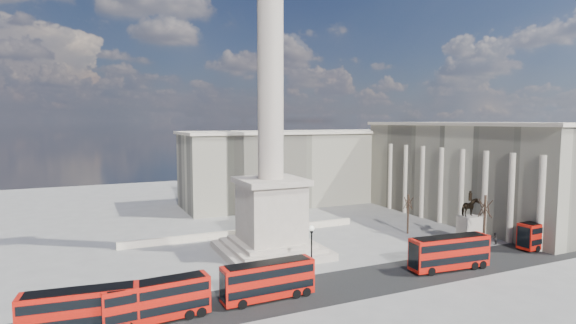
% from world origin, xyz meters
% --- Properties ---
extents(ground, '(180.00, 180.00, 0.00)m').
position_xyz_m(ground, '(0.00, 0.00, 0.00)').
color(ground, gray).
rests_on(ground, ground).
extents(asphalt_road, '(120.00, 9.00, 0.01)m').
position_xyz_m(asphalt_road, '(5.00, -10.00, 0.00)').
color(asphalt_road, black).
rests_on(asphalt_road, ground).
extents(nelsons_column, '(14.00, 14.00, 49.85)m').
position_xyz_m(nelsons_column, '(0.00, 5.00, 12.92)').
color(nelsons_column, beige).
rests_on(nelsons_column, ground).
extents(balustrade_wall, '(40.00, 0.60, 1.10)m').
position_xyz_m(balustrade_wall, '(0.00, 16.00, 0.55)').
color(balustrade_wall, beige).
rests_on(balustrade_wall, ground).
extents(building_east, '(19.00, 46.00, 18.60)m').
position_xyz_m(building_east, '(45.00, 10.00, 9.32)').
color(building_east, beige).
rests_on(building_east, ground).
extents(building_northeast, '(51.00, 17.00, 16.60)m').
position_xyz_m(building_northeast, '(20.00, 40.00, 8.32)').
color(building_northeast, beige).
rests_on(building_northeast, ground).
extents(red_bus_a, '(9.95, 2.96, 3.98)m').
position_xyz_m(red_bus_a, '(-18.02, -10.80, 2.09)').
color(red_bus_a, red).
rests_on(red_bus_a, ground).
extents(red_bus_b, '(10.09, 2.64, 4.06)m').
position_xyz_m(red_bus_b, '(-6.56, -10.29, 2.13)').
color(red_bus_b, red).
rests_on(red_bus_b, ground).
extents(red_bus_c, '(10.90, 3.39, 4.35)m').
position_xyz_m(red_bus_c, '(17.91, -11.00, 2.28)').
color(red_bus_c, red).
rests_on(red_bus_c, ground).
extents(red_bus_d, '(10.21, 2.93, 4.09)m').
position_xyz_m(red_bus_d, '(38.40, -9.22, 2.15)').
color(red_bus_d, red).
rests_on(red_bus_d, ground).
extents(red_bus_e, '(10.15, 3.37, 4.04)m').
position_xyz_m(red_bus_e, '(-24.55, -10.46, 2.12)').
color(red_bus_e, red).
rests_on(red_bus_e, ground).
extents(victorian_lamp, '(0.60, 0.60, 6.99)m').
position_xyz_m(victorian_lamp, '(-0.57, -8.53, 4.12)').
color(victorian_lamp, black).
rests_on(victorian_lamp, ground).
extents(equestrian_statue, '(3.98, 2.99, 8.30)m').
position_xyz_m(equestrian_statue, '(29.37, -3.22, 2.88)').
color(equestrian_statue, beige).
rests_on(equestrian_statue, ground).
extents(bare_tree_near, '(2.03, 2.03, 8.90)m').
position_xyz_m(bare_tree_near, '(27.24, -7.93, 7.01)').
color(bare_tree_near, '#332319').
rests_on(bare_tree_near, ground).
extents(bare_tree_mid, '(1.84, 1.84, 6.96)m').
position_xyz_m(bare_tree_mid, '(25.21, 5.94, 5.49)').
color(bare_tree_mid, '#332319').
rests_on(bare_tree_mid, ground).
extents(bare_tree_far, '(1.85, 1.85, 7.56)m').
position_xyz_m(bare_tree_far, '(38.26, 16.57, 5.96)').
color(bare_tree_far, '#332319').
rests_on(bare_tree_far, ground).
extents(pedestrian_walking, '(0.81, 0.68, 1.88)m').
position_xyz_m(pedestrian_walking, '(26.70, -4.83, 0.94)').
color(pedestrian_walking, black).
rests_on(pedestrian_walking, ground).
extents(pedestrian_standing, '(1.07, 0.95, 1.85)m').
position_xyz_m(pedestrian_standing, '(32.93, -4.93, 0.92)').
color(pedestrian_standing, black).
rests_on(pedestrian_standing, ground).
extents(pedestrian_crossing, '(0.57, 1.10, 1.79)m').
position_xyz_m(pedestrian_crossing, '(19.43, -6.50, 0.89)').
color(pedestrian_crossing, black).
rests_on(pedestrian_crossing, ground).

